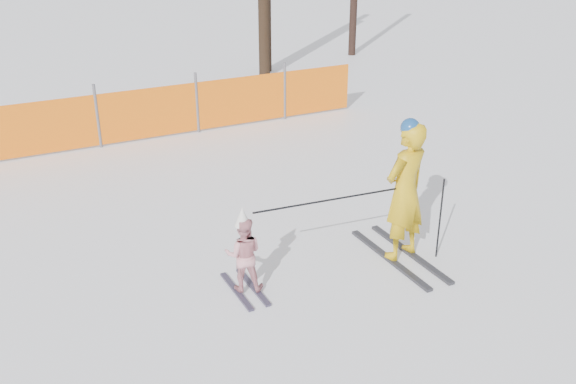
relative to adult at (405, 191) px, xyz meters
name	(u,v)px	position (x,y,z in m)	size (l,w,h in m)	color
ground	(306,279)	(-1.38, 0.10, -0.97)	(120.00, 120.00, 0.00)	white
adult	(405,191)	(0.00, 0.00, 0.00)	(0.77, 1.72, 1.94)	black
child	(244,253)	(-2.17, 0.20, -0.45)	(0.57, 0.91, 1.13)	black
ski_poles	(371,207)	(-0.52, -0.01, -0.11)	(2.51, 0.41, 1.13)	black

